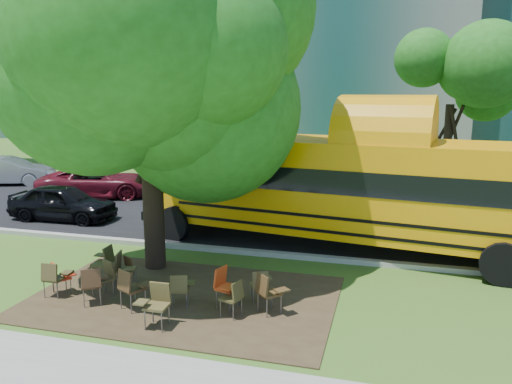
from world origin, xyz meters
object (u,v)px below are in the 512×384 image
(chair_12, at_px, (225,284))
(chair_5, at_px, (156,301))
(main_tree, at_px, (148,68))
(chair_1, at_px, (59,275))
(bg_car_silver, at_px, (9,171))
(chair_4, at_px, (131,285))
(chair_7, at_px, (268,290))
(chair_13, at_px, (261,283))
(chair_6, at_px, (234,295))
(chair_3, at_px, (104,275))
(chair_11, at_px, (181,287))
(chair_10, at_px, (124,266))
(black_car, at_px, (63,203))
(chair_9, at_px, (124,269))
(chair_2, at_px, (92,282))
(chair_8, at_px, (104,260))
(chair_0, at_px, (54,276))
(bg_car_red, at_px, (97,182))
(school_bus, at_px, (378,189))

(chair_12, bearing_deg, chair_5, -24.77)
(main_tree, distance_m, chair_1, 5.54)
(chair_12, bearing_deg, bg_car_silver, -110.16)
(chair_1, xyz_separation_m, chair_4, (2.08, -0.35, 0.11))
(chair_7, height_order, chair_13, chair_7)
(chair_6, bearing_deg, chair_13, -6.35)
(chair_3, relative_size, chair_11, 1.06)
(chair_10, relative_size, black_car, 0.23)
(chair_9, distance_m, black_car, 7.73)
(chair_3, bearing_deg, chair_5, 177.01)
(chair_2, height_order, chair_9, chair_2)
(chair_4, xyz_separation_m, chair_8, (-1.52, 1.40, -0.01))
(chair_2, height_order, chair_4, chair_4)
(chair_9, bearing_deg, chair_2, 111.53)
(chair_10, distance_m, chair_12, 2.81)
(chair_0, bearing_deg, chair_6, -0.99)
(chair_8, height_order, bg_car_red, bg_car_red)
(chair_9, bearing_deg, chair_8, 10.36)
(black_car, height_order, bg_car_silver, bg_car_silver)
(chair_6, bearing_deg, main_tree, 67.33)
(chair_10, bearing_deg, school_bus, 114.60)
(school_bus, xyz_separation_m, chair_12, (-3.08, -5.00, -1.36))
(black_car, bearing_deg, chair_4, -136.23)
(chair_5, height_order, chair_11, chair_5)
(chair_8, relative_size, bg_car_silver, 0.21)
(chair_1, height_order, chair_8, chair_8)
(chair_4, height_order, chair_8, chair_4)
(chair_8, relative_size, chair_13, 1.20)
(chair_2, bearing_deg, chair_10, 47.02)
(chair_1, height_order, chair_2, chair_2)
(chair_1, xyz_separation_m, bg_car_red, (-5.48, 10.13, 0.22))
(chair_0, height_order, chair_12, chair_12)
(bg_car_red, bearing_deg, chair_8, -168.70)
(chair_3, xyz_separation_m, chair_8, (-0.50, 0.84, 0.05))
(chair_1, height_order, bg_car_red, bg_car_red)
(bg_car_silver, bearing_deg, chair_1, -154.54)
(chair_13, height_order, black_car, black_car)
(chair_6, relative_size, chair_11, 1.03)
(bg_car_silver, bearing_deg, chair_10, -149.67)
(school_bus, xyz_separation_m, chair_8, (-6.54, -4.27, -1.35))
(chair_13, bearing_deg, main_tree, 130.34)
(chair_2, xyz_separation_m, chair_4, (0.99, -0.04, 0.04))
(main_tree, xyz_separation_m, chair_0, (-1.33, -2.51, -4.79))
(chair_9, height_order, bg_car_silver, bg_car_silver)
(chair_0, relative_size, chair_12, 0.93)
(chair_3, relative_size, chair_7, 0.94)
(chair_8, bearing_deg, chair_6, -109.47)
(school_bus, distance_m, chair_2, 8.34)
(chair_2, xyz_separation_m, chair_6, (3.24, 0.25, -0.04))
(chair_7, height_order, chair_9, chair_7)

